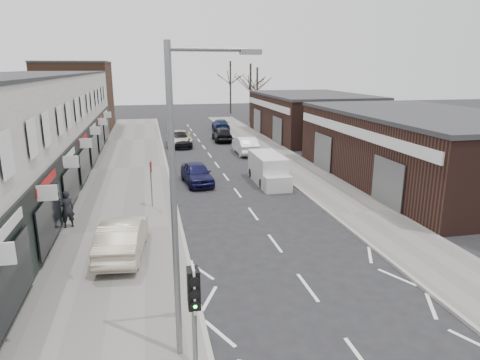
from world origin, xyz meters
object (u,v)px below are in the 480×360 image
traffic_light (194,298)px  parked_car_right_c (221,125)px  parked_car_left_a (197,173)px  parked_car_right_b (222,134)px  warning_sign (151,170)px  parked_car_right_a (245,145)px  parked_car_left_b (180,140)px  parked_car_left_c (180,138)px  street_lamp (181,191)px  pedestrian (67,209)px  sedan_on_pavement (123,237)px  white_van (268,170)px

traffic_light → parked_car_right_c: 43.47m
parked_car_left_a → parked_car_right_b: bearing=68.6°
warning_sign → parked_car_right_a: size_ratio=0.58×
parked_car_left_b → parked_car_right_c: parked_car_right_c is taller
parked_car_left_c → parked_car_right_b: 4.82m
traffic_light → street_lamp: (-0.13, 1.22, 2.20)m
pedestrian → parked_car_right_c: 33.52m
warning_sign → parked_car_left_b: warning_sign is taller
warning_sign → sedan_on_pavement: bearing=-102.1°
pedestrian → parked_car_right_b: size_ratio=0.41×
parked_car_right_a → parked_car_right_c: size_ratio=0.98×
parked_car_left_c → parked_car_right_c: (5.70, 9.30, -0.04)m
parked_car_left_a → parked_car_left_b: bearing=84.1°
sedan_on_pavement → white_van: bearing=-126.2°
warning_sign → parked_car_right_b: (7.50, 21.00, -1.45)m
pedestrian → parked_car_right_b: (11.51, 23.34, -0.28)m
parked_car_right_a → parked_car_right_b: 7.17m
parked_car_left_b → parked_car_left_a: bearing=-94.3°
street_lamp → white_van: bearing=67.2°
sedan_on_pavement → parked_car_left_c: (4.25, 25.44, -0.15)m
parked_car_right_b → parked_car_right_c: size_ratio=0.93×
pedestrian → white_van: bearing=-173.0°
traffic_light → parked_car_right_b: size_ratio=0.70×
white_van → pedestrian: (-11.66, -6.23, 0.12)m
parked_car_right_b → parked_car_left_c: bearing=21.6°
parked_car_left_c → parked_car_right_c: 10.91m
sedan_on_pavement → parked_car_right_a: (9.67, 19.93, -0.11)m
parked_car_right_a → parked_car_right_b: parked_car_right_a is taller
traffic_light → parked_car_left_c: bearing=86.2°
traffic_light → white_van: 19.25m
street_lamp → parked_car_left_b: size_ratio=1.79×
white_van → parked_car_right_c: bearing=88.2°
parked_car_left_b → parked_car_left_c: (0.00, 0.69, 0.08)m
parked_car_right_b → parked_car_right_c: (1.16, 7.69, -0.06)m
parked_car_right_b → parked_car_right_c: 7.78m
pedestrian → parked_car_left_c: (6.97, 21.73, -0.30)m
street_lamp → parked_car_right_a: (7.74, 26.69, -3.85)m
pedestrian → parked_car_right_b: 26.03m
sedan_on_pavement → parked_car_left_c: size_ratio=0.87×
traffic_light → parked_car_left_a: (2.20, 18.69, -1.70)m
parked_car_left_a → parked_car_left_c: (0.00, 14.72, 0.02)m
street_lamp → parked_car_left_c: 32.51m
sedan_on_pavement → parked_car_left_b: size_ratio=1.03×
parked_car_left_c → parked_car_right_a: (5.42, -5.51, 0.04)m
parked_car_left_a → sedan_on_pavement: bearing=-117.5°
parked_car_left_c → parked_car_right_b: parked_car_right_b is taller
white_van → sedan_on_pavement: size_ratio=1.08×
street_lamp → white_van: (7.02, 16.69, -3.71)m
parked_car_left_a → parked_car_right_a: bearing=53.7°
warning_sign → parked_car_right_b: bearing=70.4°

